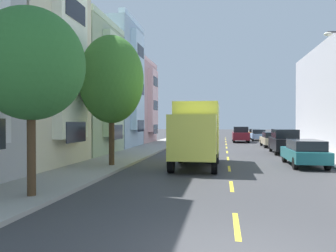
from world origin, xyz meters
The scene contains 17 objects.
ground_plane centered at (0.00, 30.00, 0.00)m, with size 160.00×160.00×0.00m, color #38383A.
sidewalk_left centered at (-7.10, 28.00, 0.07)m, with size 3.20×120.00×0.14m, color #99968E.
sidewalk_right centered at (7.10, 28.00, 0.07)m, with size 3.20×120.00×0.14m, color #99968E.
lane_centerline_dashes centered at (0.00, 24.50, 0.00)m, with size 0.14×47.20×0.01m.
townhouse_third_sage centered at (-14.54, 17.84, 4.89)m, with size 12.51×6.93×10.19m.
townhouse_fourth_powder_blue centered at (-14.59, 24.96, 5.98)m, with size 12.59×6.93×12.35m.
townhouse_fifth_rose centered at (-13.80, 32.09, 4.65)m, with size 11.02×6.93×9.71m.
street_tree_nearest centered at (-6.40, 3.63, 4.35)m, with size 3.43×3.43×6.02m.
street_tree_second centered at (-6.40, 11.43, 4.84)m, with size 3.55×3.55×7.13m.
delivery_box_truck centered at (-1.80, 12.94, 2.00)m, with size 2.40×7.12×3.60m.
parked_wagon_champagne centered at (4.47, 28.48, 0.80)m, with size 1.86×4.72×1.50m.
parked_wagon_navy centered at (-4.31, 40.98, 0.80)m, with size 1.94×4.74×1.50m.
parked_sedan_orange centered at (4.45, 47.15, 0.75)m, with size 1.92×4.55×1.43m.
parked_suv_black centered at (4.49, 21.40, 0.99)m, with size 2.02×4.83×1.93m.
parked_wagon_teal centered at (4.23, 13.70, 0.80)m, with size 1.83×4.70×1.50m.
parked_wagon_sky centered at (4.34, 40.38, 0.80)m, with size 1.92×4.74×1.50m.
moving_burgundy_sedan centered at (1.80, 36.20, 0.99)m, with size 1.95×4.80×1.93m.
Camera 1 is at (-0.32, -6.20, 2.50)m, focal length 35.72 mm.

